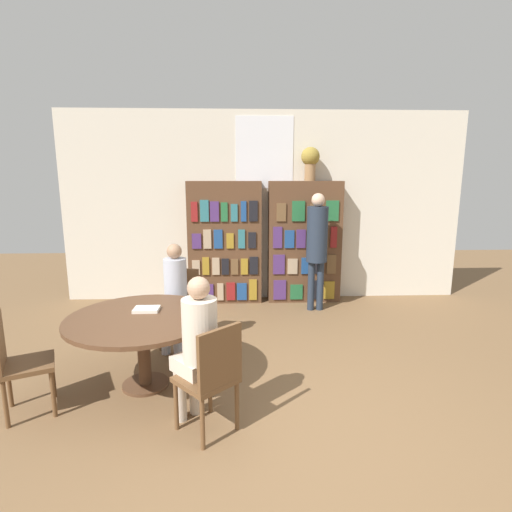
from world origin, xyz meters
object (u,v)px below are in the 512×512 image
at_px(bookshelf_left, 225,243).
at_px(bookshelf_right, 304,242).
at_px(reading_table, 142,326).
at_px(seated_reader_left, 174,291).
at_px(seated_reader_right, 197,342).
at_px(librarian_standing, 317,240).
at_px(flower_vase, 310,160).
at_px(chair_far_side, 212,374).
at_px(chair_near_camera, 16,359).
at_px(chair_left_side, 181,303).

relative_size(bookshelf_left, bookshelf_right, 1.00).
relative_size(reading_table, seated_reader_left, 1.12).
height_order(seated_reader_left, seated_reader_right, seated_reader_right).
bearing_deg(seated_reader_right, librarian_standing, 19.68).
relative_size(reading_table, seated_reader_right, 1.12).
bearing_deg(seated_reader_left, reading_table, 90.00).
relative_size(flower_vase, reading_table, 0.37).
xyz_separation_m(seated_reader_right, librarian_standing, (1.48, 2.80, 0.36)).
height_order(bookshelf_left, chair_far_side, bookshelf_left).
distance_m(flower_vase, reading_table, 3.72).
height_order(bookshelf_right, flower_vase, flower_vase).
xyz_separation_m(bookshelf_left, chair_near_camera, (-1.63, -3.09, -0.45)).
height_order(seated_reader_right, librarian_standing, librarian_standing).
distance_m(flower_vase, chair_left_side, 3.00).
relative_size(chair_near_camera, chair_left_side, 1.00).
xyz_separation_m(flower_vase, reading_table, (-2.01, -2.67, -1.62)).
distance_m(reading_table, chair_far_side, 1.04).
relative_size(bookshelf_right, librarian_standing, 1.10).
height_order(bookshelf_right, seated_reader_right, bookshelf_right).
height_order(chair_near_camera, seated_reader_right, seated_reader_right).
bearing_deg(seated_reader_left, bookshelf_left, -94.17).
xyz_separation_m(bookshelf_right, seated_reader_left, (-1.78, -1.83, -0.25)).
relative_size(chair_left_side, chair_far_side, 1.00).
bearing_deg(chair_near_camera, seated_reader_left, 114.20).
distance_m(reading_table, seated_reader_left, 0.86).
relative_size(bookshelf_right, seated_reader_right, 1.54).
bearing_deg(bookshelf_right, seated_reader_right, -112.62).
bearing_deg(chair_left_side, chair_near_camera, 63.00).
relative_size(bookshelf_left, chair_left_side, 2.13).
distance_m(bookshelf_right, reading_table, 3.32).
relative_size(bookshelf_right, seated_reader_left, 1.55).
xyz_separation_m(flower_vase, chair_near_camera, (-2.95, -3.10, -1.73)).
xyz_separation_m(flower_vase, seated_reader_left, (-1.84, -1.84, -1.53)).
bearing_deg(flower_vase, seated_reader_left, -135.11).
distance_m(bookshelf_right, chair_near_camera, 4.26).
xyz_separation_m(chair_near_camera, seated_reader_right, (1.52, -0.20, 0.21)).
bearing_deg(chair_far_side, chair_left_side, 63.00).
bearing_deg(reading_table, flower_vase, 52.99).
height_order(chair_far_side, seated_reader_right, seated_reader_right).
height_order(flower_vase, chair_near_camera, flower_vase).
bearing_deg(flower_vase, chair_left_side, -137.45).
xyz_separation_m(bookshelf_left, seated_reader_right, (-0.11, -3.30, -0.24)).
bearing_deg(chair_far_side, bookshelf_right, 27.47).
relative_size(seated_reader_right, librarian_standing, 0.71).
relative_size(reading_table, librarian_standing, 0.80).
distance_m(bookshelf_left, seated_reader_left, 1.92).
relative_size(chair_near_camera, librarian_standing, 0.51).
xyz_separation_m(reading_table, librarian_standing, (2.05, 2.17, 0.46)).
relative_size(chair_near_camera, chair_far_side, 1.00).
relative_size(chair_left_side, seated_reader_left, 0.73).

